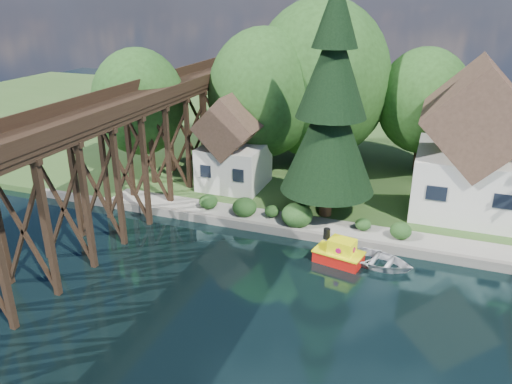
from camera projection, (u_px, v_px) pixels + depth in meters
ground at (323, 315)px, 26.04m from camera, size 140.00×140.00×0.00m
bank at (393, 140)px, 55.52m from camera, size 140.00×52.00×0.50m
seawall at (414, 252)px, 31.60m from camera, size 60.00×0.40×0.62m
promenade at (448, 245)px, 32.01m from camera, size 50.00×2.60×0.06m
trestle_bridge at (112, 156)px, 33.65m from camera, size 4.12×44.18×9.30m
house_left at (473, 149)px, 35.79m from camera, size 7.64×8.64×11.02m
shed at (234, 147)px, 40.74m from camera, size 5.09×5.40×7.85m
bg_trees at (397, 100)px, 41.47m from camera, size 49.90×13.30×10.57m
shrubs at (290, 212)px, 35.10m from camera, size 15.76×2.47×1.70m
conifer at (331, 108)px, 33.54m from camera, size 6.63×6.63×16.32m
tugboat at (339, 253)px, 30.80m from camera, size 3.24×2.20×2.16m
boat_white_a at (378, 259)px, 30.59m from camera, size 4.90×3.93×0.91m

